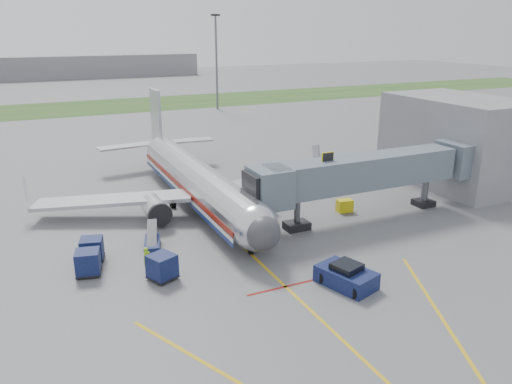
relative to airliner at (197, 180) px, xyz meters
name	(u,v)px	position (x,y,z in m)	size (l,w,h in m)	color
ground	(261,264)	(0.00, -15.25, -2.65)	(400.00, 400.00, 0.00)	#565659
grass_strip	(94,107)	(0.00, 74.75, -2.64)	(300.00, 25.00, 0.01)	#2D4C1E
apron_markings	(310,310)	(0.00, -22.65, -2.64)	(21.52, 50.00, 0.01)	gold
airliner	(197,180)	(0.00, 0.00, 0.00)	(32.10, 35.67, 10.25)	silver
jet_bridge	(361,173)	(12.86, -10.25, 1.82)	(25.30, 4.00, 6.90)	slate
terminal	(457,141)	(30.00, -5.25, 2.35)	(10.00, 16.00, 10.00)	slate
light_mast_right	(216,60)	(25.00, 59.75, 8.13)	(2.00, 0.44, 20.40)	#595B60
distant_terminal	(33,68)	(-10.00, 154.75, 1.35)	(120.00, 14.00, 8.00)	slate
pushback_tug	(346,276)	(4.00, -20.87, -1.94)	(3.59, 4.62, 1.69)	#0D1239
baggage_cart_a	(88,263)	(-12.37, -11.43, -1.68)	(2.10, 2.10, 1.89)	#0D1239
baggage_cart_b	(162,267)	(-7.59, -14.46, -1.67)	(2.35, 2.35, 1.92)	#0D1239
baggage_cart_c	(92,249)	(-11.77, -9.05, -1.70)	(2.08, 2.08, 1.85)	#0D1239
belt_loader	(152,244)	(-7.00, -9.02, -2.18)	(2.04, 3.96, 1.87)	#0D1239
ground_power_cart	(345,206)	(12.61, -8.21, -2.05)	(1.64, 1.21, 1.22)	#D9C70C
ramp_worker	(147,259)	(-8.23, -12.56, -1.72)	(0.67, 0.44, 1.85)	#9CDB19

